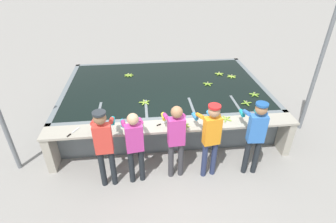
# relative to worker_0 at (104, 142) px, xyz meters

# --- Properties ---
(ground_plane) EXTENTS (80.00, 80.00, 0.00)m
(ground_plane) POSITION_rel_worker_0_xyz_m (1.34, 0.37, -1.02)
(ground_plane) COLOR gray
(ground_plane) RESTS_ON ground
(wash_tank) EXTENTS (5.31, 3.50, 0.89)m
(wash_tank) POSITION_rel_worker_0_xyz_m (1.34, 2.55, -0.58)
(wash_tank) COLOR slate
(wash_tank) RESTS_ON ground
(work_ledge) EXTENTS (5.31, 0.45, 0.89)m
(work_ledge) POSITION_rel_worker_0_xyz_m (1.34, 0.59, -0.37)
(work_ledge) COLOR #A8A393
(work_ledge) RESTS_ON ground
(worker_0) EXTENTS (0.42, 0.73, 1.68)m
(worker_0) POSITION_rel_worker_0_xyz_m (0.00, 0.00, 0.00)
(worker_0) COLOR #1E2328
(worker_0) RESTS_ON ground
(worker_1) EXTENTS (0.47, 0.73, 1.58)m
(worker_1) POSITION_rel_worker_0_xyz_m (0.55, 0.05, -0.08)
(worker_1) COLOR #1E2328
(worker_1) RESTS_ON ground
(worker_2) EXTENTS (0.43, 0.72, 1.64)m
(worker_2) POSITION_rel_worker_0_xyz_m (1.33, 0.11, -0.04)
(worker_2) COLOR #38383D
(worker_2) RESTS_ON ground
(worker_3) EXTENTS (0.47, 0.74, 1.65)m
(worker_3) POSITION_rel_worker_0_xyz_m (2.00, 0.05, -0.02)
(worker_3) COLOR navy
(worker_3) RESTS_ON ground
(worker_4) EXTENTS (0.44, 0.73, 1.65)m
(worker_4) POSITION_rel_worker_0_xyz_m (2.87, 0.03, -0.02)
(worker_4) COLOR #1E2328
(worker_4) RESTS_ON ground
(banana_bunch_floating_0) EXTENTS (0.27, 0.28, 0.08)m
(banana_bunch_floating_0) POSITION_rel_worker_0_xyz_m (2.51, 2.43, -0.11)
(banana_bunch_floating_0) COLOR #7FAD33
(banana_bunch_floating_0) RESTS_ON wash_tank
(banana_bunch_floating_1) EXTENTS (0.28, 0.27, 0.08)m
(banana_bunch_floating_1) POSITION_rel_worker_0_xyz_m (3.31, 2.84, -0.11)
(banana_bunch_floating_1) COLOR #9EC642
(banana_bunch_floating_1) RESTS_ON wash_tank
(banana_bunch_floating_2) EXTENTS (0.28, 0.28, 0.08)m
(banana_bunch_floating_2) POSITION_rel_worker_0_xyz_m (3.17, 1.29, -0.11)
(banana_bunch_floating_2) COLOR #75A333
(banana_bunch_floating_2) RESTS_ON wash_tank
(banana_bunch_floating_3) EXTENTS (0.27, 0.28, 0.08)m
(banana_bunch_floating_3) POSITION_rel_worker_0_xyz_m (3.53, 1.69, -0.11)
(banana_bunch_floating_3) COLOR #75A333
(banana_bunch_floating_3) RESTS_ON wash_tank
(banana_bunch_floating_4) EXTENTS (0.27, 0.28, 0.08)m
(banana_bunch_floating_4) POSITION_rel_worker_0_xyz_m (0.78, 1.59, -0.11)
(banana_bunch_floating_4) COLOR #8CB738
(banana_bunch_floating_4) RESTS_ON wash_tank
(banana_bunch_floating_5) EXTENTS (0.27, 0.27, 0.08)m
(banana_bunch_floating_5) POSITION_rel_worker_0_xyz_m (3.01, 3.07, -0.11)
(banana_bunch_floating_5) COLOR #93BC3D
(banana_bunch_floating_5) RESTS_ON wash_tank
(banana_bunch_floating_6) EXTENTS (0.28, 0.28, 0.08)m
(banana_bunch_floating_6) POSITION_rel_worker_0_xyz_m (0.37, 3.25, -0.11)
(banana_bunch_floating_6) COLOR #8CB738
(banana_bunch_floating_6) RESTS_ON wash_tank
(banana_bunch_ledge_0) EXTENTS (0.27, 0.28, 0.08)m
(banana_bunch_ledge_0) POSITION_rel_worker_0_xyz_m (2.48, 0.68, -0.11)
(banana_bunch_ledge_0) COLOR #93BC3D
(banana_bunch_ledge_0) RESTS_ON work_ledge
(banana_bunch_ledge_1) EXTENTS (0.25, 0.25, 0.08)m
(banana_bunch_ledge_1) POSITION_rel_worker_0_xyz_m (3.10, 0.60, -0.11)
(banana_bunch_ledge_1) COLOR #93BC3D
(banana_bunch_ledge_1) RESTS_ON work_ledge
(banana_bunch_ledge_2) EXTENTS (0.28, 0.28, 0.08)m
(banana_bunch_ledge_2) POSITION_rel_worker_0_xyz_m (1.54, 0.52, -0.11)
(banana_bunch_ledge_2) COLOR #93BC3D
(banana_bunch_ledge_2) RESTS_ON work_ledge
(knife_0) EXTENTS (0.32, 0.20, 0.02)m
(knife_0) POSITION_rel_worker_0_xyz_m (1.11, 0.65, -0.12)
(knife_0) COLOR silver
(knife_0) RESTS_ON work_ledge
(knife_1) EXTENTS (0.20, 0.32, 0.02)m
(knife_1) POSITION_rel_worker_0_xyz_m (-0.70, 0.50, -0.12)
(knife_1) COLOR silver
(knife_1) RESTS_ON work_ledge
(support_post_right) EXTENTS (0.09, 0.09, 3.20)m
(support_post_right) POSITION_rel_worker_0_xyz_m (4.81, 1.41, 0.58)
(support_post_right) COLOR slate
(support_post_right) RESTS_ON ground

